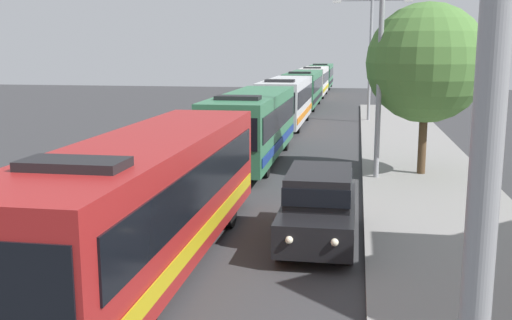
{
  "coord_description": "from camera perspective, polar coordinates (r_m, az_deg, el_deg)",
  "views": [
    {
      "loc": [
        3.3,
        1.25,
        5.01
      ],
      "look_at": [
        0.1,
        20.18,
        1.43
      ],
      "focal_mm": 41.97,
      "sensor_mm": 36.0,
      "label": 1
    }
  ],
  "objects": [
    {
      "name": "streetlamp_far",
      "position": [
        42.12,
        10.87,
        10.59
      ],
      "size": [
        5.26,
        0.28,
        8.28
      ],
      "color": "gray",
      "rests_on": "sidewalk"
    },
    {
      "name": "bus_fourth_in_line",
      "position": [
        52.19,
        4.56,
        6.87
      ],
      "size": [
        2.58,
        11.87,
        3.21
      ],
      "color": "#33724C",
      "rests_on": "ground_plane"
    },
    {
      "name": "bus_lead",
      "position": [
        13.92,
        -10.01,
        -3.4
      ],
      "size": [
        2.58,
        12.21,
        3.21
      ],
      "color": "maroon",
      "rests_on": "ground_plane"
    },
    {
      "name": "bus_second_in_line",
      "position": [
        26.91,
        -0.32,
        3.46
      ],
      "size": [
        2.58,
        11.23,
        3.21
      ],
      "color": "#33724C",
      "rests_on": "ground_plane"
    },
    {
      "name": "bus_middle",
      "position": [
        39.5,
        2.89,
        5.71
      ],
      "size": [
        2.58,
        11.16,
        3.21
      ],
      "color": "silver",
      "rests_on": "ground_plane"
    },
    {
      "name": "white_suv",
      "position": [
        15.71,
        6.02,
        -4.16
      ],
      "size": [
        1.86,
        4.78,
        1.9
      ],
      "color": "black",
      "rests_on": "ground_plane"
    },
    {
      "name": "streetlamp_near",
      "position": [
        3.91,
        21.87,
        11.68
      ],
      "size": [
        6.18,
        0.28,
        8.09
      ],
      "color": "gray",
      "rests_on": "sidewalk"
    },
    {
      "name": "bus_rear",
      "position": [
        65.0,
        5.58,
        7.57
      ],
      "size": [
        2.58,
        11.08,
        3.21
      ],
      "color": "silver",
      "rests_on": "ground_plane"
    },
    {
      "name": "streetlamp_mid",
      "position": [
        22.99,
        11.81,
        11.05
      ],
      "size": [
        5.02,
        0.28,
        8.54
      ],
      "color": "gray",
      "rests_on": "sidewalk"
    },
    {
      "name": "roadside_tree",
      "position": [
        24.13,
        15.94,
        8.87
      ],
      "size": [
        4.6,
        4.6,
        6.63
      ],
      "color": "#4C3823",
      "rests_on": "sidewalk"
    },
    {
      "name": "bus_tail_end",
      "position": [
        77.99,
        6.27,
        8.04
      ],
      "size": [
        2.58,
        10.44,
        3.21
      ],
      "color": "#33724C",
      "rests_on": "ground_plane"
    }
  ]
}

